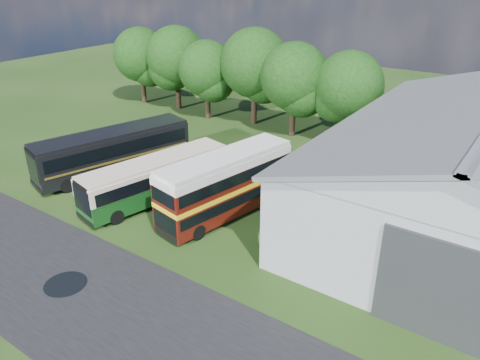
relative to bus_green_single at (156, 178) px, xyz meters
The scene contains 15 objects.
ground 8.18m from the bus_green_single, 57.74° to the right, with size 120.00×120.00×0.00m, color #193210.
asphalt_road 12.30m from the bus_green_single, 53.34° to the right, with size 60.00×8.00×0.02m, color black.
puddle 10.30m from the bus_green_single, 74.12° to the right, with size 2.20×2.20×0.01m, color black.
tree_far_left 25.73m from the bus_green_single, 137.40° to the left, with size 6.12×6.12×8.64m.
tree_left_a 22.81m from the bus_green_single, 127.75° to the left, with size 6.46×6.46×9.12m.
tree_left_b 19.20m from the bus_green_single, 117.54° to the left, with size 5.78×5.78×8.16m.
tree_mid 18.95m from the bus_green_single, 101.66° to the left, with size 6.80×6.80×9.60m.
tree_right_a 17.54m from the bus_green_single, 85.69° to the left, with size 6.26×6.26×8.83m.
tree_right_b 19.27m from the bus_green_single, 70.57° to the left, with size 5.98×5.98×8.45m.
shrub_front 10.04m from the bus_green_single, ahead, with size 1.70×1.70×1.70m, color #194714.
shrub_mid 10.09m from the bus_green_single, ahead, with size 1.60×1.60×1.60m, color #194714.
shrub_back 10.52m from the bus_green_single, 18.01° to the left, with size 1.80×1.80×1.80m, color #194714.
bus_green_single is the anchor object (origin of this frame).
bus_maroon_double 5.37m from the bus_green_single, 11.15° to the left, with size 4.35×10.15×4.24m.
bus_dark_single 6.31m from the bus_green_single, 165.71° to the left, with size 6.14×12.58×3.38m.
Camera 1 is at (17.21, -13.98, 15.30)m, focal length 35.00 mm.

